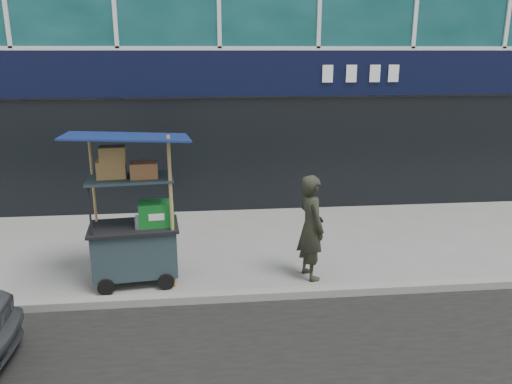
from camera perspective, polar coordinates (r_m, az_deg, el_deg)
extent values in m
plane|color=slate|center=(7.31, -2.59, -11.49)|extent=(80.00, 80.00, 0.00)
cube|color=gray|center=(7.11, -2.49, -11.80)|extent=(80.00, 0.18, 0.12)
cube|color=black|center=(10.36, -4.10, 13.30)|extent=(15.68, 0.06, 0.90)
cube|color=black|center=(10.61, -3.93, 4.10)|extent=(15.68, 0.04, 2.40)
cube|color=#1C2B30|center=(7.67, -13.62, -6.48)|extent=(1.27, 0.82, 0.70)
cylinder|color=black|center=(7.52, -16.76, -10.38)|extent=(0.24, 0.07, 0.24)
cylinder|color=black|center=(7.48, -10.24, -10.07)|extent=(0.24, 0.07, 0.24)
cube|color=black|center=(7.54, -13.81, -3.87)|extent=(1.35, 0.91, 0.04)
cylinder|color=black|center=(7.19, -18.45, -2.22)|extent=(0.03, 0.03, 0.75)
cylinder|color=black|center=(7.14, -9.64, -1.74)|extent=(0.03, 0.03, 0.75)
cylinder|color=black|center=(7.76, -17.98, -0.86)|extent=(0.03, 0.03, 0.75)
cylinder|color=black|center=(7.71, -9.83, -0.42)|extent=(0.03, 0.03, 0.75)
cube|color=#1C2B30|center=(7.33, -14.18, 1.52)|extent=(1.27, 0.82, 0.03)
cylinder|color=olive|center=(7.17, -9.61, -2.51)|extent=(0.05, 0.05, 2.25)
cylinder|color=olive|center=(7.81, -17.88, -1.92)|extent=(0.04, 0.04, 2.15)
cube|color=#0E1A4F|center=(7.21, -14.50, 6.15)|extent=(1.82, 1.36, 0.20)
cube|color=#0F6423|center=(7.42, -11.32, -2.44)|extent=(0.53, 0.40, 0.35)
cylinder|color=silver|center=(7.31, -13.44, -3.48)|extent=(0.07, 0.07, 0.20)
cylinder|color=#1841B6|center=(7.27, -13.50, -2.66)|extent=(0.04, 0.04, 0.02)
cube|color=olive|center=(7.36, -16.18, 2.56)|extent=(0.43, 0.34, 0.25)
cube|color=olive|center=(7.25, -12.68, 2.47)|extent=(0.41, 0.32, 0.22)
cube|color=olive|center=(7.30, -16.10, 4.26)|extent=(0.37, 0.29, 0.20)
imported|color=#25281D|center=(7.54, 6.31, -4.01)|extent=(0.53, 0.67, 1.61)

